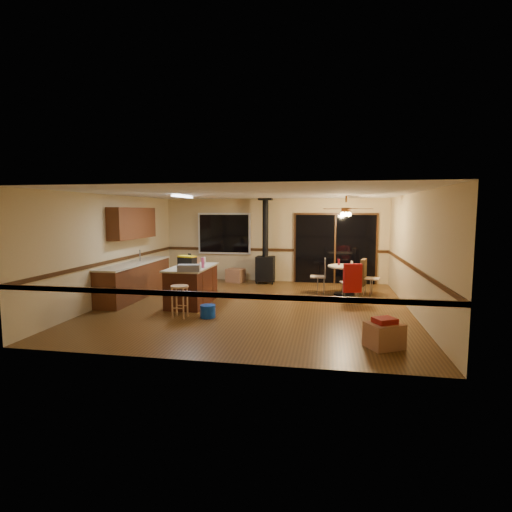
% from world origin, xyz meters
% --- Properties ---
extents(floor, '(7.00, 7.00, 0.00)m').
position_xyz_m(floor, '(0.00, 0.00, 0.00)').
color(floor, '#563718').
rests_on(floor, ground).
extents(ceiling, '(7.00, 7.00, 0.00)m').
position_xyz_m(ceiling, '(0.00, 0.00, 2.60)').
color(ceiling, silver).
rests_on(ceiling, ground).
extents(wall_back, '(7.00, 0.00, 7.00)m').
position_xyz_m(wall_back, '(0.00, 3.50, 1.30)').
color(wall_back, tan).
rests_on(wall_back, ground).
extents(wall_front, '(7.00, 0.00, 7.00)m').
position_xyz_m(wall_front, '(0.00, -3.50, 1.30)').
color(wall_front, tan).
rests_on(wall_front, ground).
extents(wall_left, '(0.00, 7.00, 7.00)m').
position_xyz_m(wall_left, '(-3.50, 0.00, 1.30)').
color(wall_left, tan).
rests_on(wall_left, ground).
extents(wall_right, '(0.00, 7.00, 7.00)m').
position_xyz_m(wall_right, '(3.50, 0.00, 1.30)').
color(wall_right, tan).
rests_on(wall_right, ground).
extents(chair_rail, '(7.00, 7.00, 0.08)m').
position_xyz_m(chair_rail, '(0.00, 0.00, 1.00)').
color(chair_rail, '#3B210E').
rests_on(chair_rail, ground).
extents(window, '(1.72, 0.10, 1.32)m').
position_xyz_m(window, '(-1.60, 3.45, 1.50)').
color(window, black).
rests_on(window, ground).
extents(sliding_door, '(2.52, 0.10, 2.10)m').
position_xyz_m(sliding_door, '(1.90, 3.45, 1.05)').
color(sliding_door, black).
rests_on(sliding_door, ground).
extents(lower_cabinets, '(0.60, 3.00, 0.86)m').
position_xyz_m(lower_cabinets, '(-3.20, 0.50, 0.43)').
color(lower_cabinets, '#582B16').
rests_on(lower_cabinets, ground).
extents(countertop, '(0.64, 3.04, 0.04)m').
position_xyz_m(countertop, '(-3.20, 0.50, 0.88)').
color(countertop, '#C2B697').
rests_on(countertop, lower_cabinets).
extents(upper_cabinets, '(0.35, 2.00, 0.80)m').
position_xyz_m(upper_cabinets, '(-3.33, 0.70, 1.90)').
color(upper_cabinets, '#582B16').
rests_on(upper_cabinets, ground).
extents(kitchen_island, '(0.88, 1.68, 0.90)m').
position_xyz_m(kitchen_island, '(-1.50, 0.00, 0.45)').
color(kitchen_island, '#441C11').
rests_on(kitchen_island, ground).
extents(wood_stove, '(0.55, 0.50, 2.52)m').
position_xyz_m(wood_stove, '(-0.20, 3.05, 0.73)').
color(wood_stove, black).
rests_on(wood_stove, ground).
extents(ceiling_fan, '(0.24, 0.24, 0.55)m').
position_xyz_m(ceiling_fan, '(2.12, 1.72, 2.21)').
color(ceiling_fan, brown).
rests_on(ceiling_fan, ceiling).
extents(fluorescent_strip, '(0.10, 1.20, 0.04)m').
position_xyz_m(fluorescent_strip, '(-1.80, 0.30, 2.56)').
color(fluorescent_strip, white).
rests_on(fluorescent_strip, ceiling).
extents(toolbox_grey, '(0.52, 0.36, 0.15)m').
position_xyz_m(toolbox_grey, '(-1.31, -0.72, 0.97)').
color(toolbox_grey, slate).
rests_on(toolbox_grey, kitchen_island).
extents(toolbox_black, '(0.46, 0.33, 0.23)m').
position_xyz_m(toolbox_black, '(-1.59, -0.05, 1.01)').
color(toolbox_black, black).
rests_on(toolbox_black, kitchen_island).
extents(toolbox_yellow_lid, '(0.46, 0.33, 0.03)m').
position_xyz_m(toolbox_yellow_lid, '(-1.59, -0.05, 1.15)').
color(toolbox_yellow_lid, gold).
rests_on(toolbox_yellow_lid, toolbox_black).
extents(box_on_island, '(0.33, 0.37, 0.20)m').
position_xyz_m(box_on_island, '(-1.53, 0.10, 1.00)').
color(box_on_island, '#9F6846').
rests_on(box_on_island, kitchen_island).
extents(bottle_dark, '(0.10, 0.10, 0.27)m').
position_xyz_m(bottle_dark, '(-1.68, 0.38, 1.04)').
color(bottle_dark, black).
rests_on(bottle_dark, kitchen_island).
extents(bottle_pink, '(0.08, 0.08, 0.23)m').
position_xyz_m(bottle_pink, '(-1.18, -0.12, 1.02)').
color(bottle_pink, '#D84C8C').
rests_on(bottle_pink, kitchen_island).
extents(bottle_white, '(0.07, 0.07, 0.17)m').
position_xyz_m(bottle_white, '(-1.37, 0.61, 0.98)').
color(bottle_white, white).
rests_on(bottle_white, kitchen_island).
extents(bar_stool, '(0.47, 0.47, 0.67)m').
position_xyz_m(bar_stool, '(-1.34, -1.21, 0.34)').
color(bar_stool, tan).
rests_on(bar_stool, floor).
extents(blue_bucket, '(0.33, 0.33, 0.26)m').
position_xyz_m(blue_bucket, '(-0.77, -1.12, 0.13)').
color(blue_bucket, '#0D3EBC').
rests_on(blue_bucket, floor).
extents(dining_table, '(0.87, 0.87, 0.78)m').
position_xyz_m(dining_table, '(2.12, 1.72, 0.53)').
color(dining_table, black).
rests_on(dining_table, ground).
extents(glass_red, '(0.06, 0.06, 0.16)m').
position_xyz_m(glass_red, '(1.97, 1.82, 0.86)').
color(glass_red, '#590C14').
rests_on(glass_red, dining_table).
extents(glass_cream, '(0.07, 0.07, 0.14)m').
position_xyz_m(glass_cream, '(2.30, 1.67, 0.85)').
color(glass_cream, beige).
rests_on(glass_cream, dining_table).
extents(chair_left, '(0.42, 0.41, 0.51)m').
position_xyz_m(chair_left, '(1.53, 1.82, 0.59)').
color(chair_left, gray).
rests_on(chair_left, ground).
extents(chair_near, '(0.52, 0.55, 0.70)m').
position_xyz_m(chair_near, '(2.27, 0.84, 0.60)').
color(chair_near, gray).
rests_on(chair_near, ground).
extents(chair_right, '(0.55, 0.52, 0.70)m').
position_xyz_m(chair_right, '(2.65, 1.81, 0.60)').
color(chair_right, gray).
rests_on(chair_right, ground).
extents(box_under_window, '(0.61, 0.53, 0.42)m').
position_xyz_m(box_under_window, '(-1.16, 3.10, 0.21)').
color(box_under_window, '#9F6846').
rests_on(box_under_window, floor).
extents(box_corner_a, '(0.68, 0.65, 0.40)m').
position_xyz_m(box_corner_a, '(2.60, -2.41, 0.20)').
color(box_corner_a, '#9F6846').
rests_on(box_corner_a, floor).
extents(box_corner_b, '(0.41, 0.35, 0.32)m').
position_xyz_m(box_corner_b, '(2.50, -2.13, 0.16)').
color(box_corner_b, '#9F6846').
rests_on(box_corner_b, floor).
extents(box_small_red, '(0.43, 0.40, 0.09)m').
position_xyz_m(box_small_red, '(2.60, -2.41, 0.45)').
color(box_small_red, maroon).
rests_on(box_small_red, box_corner_a).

